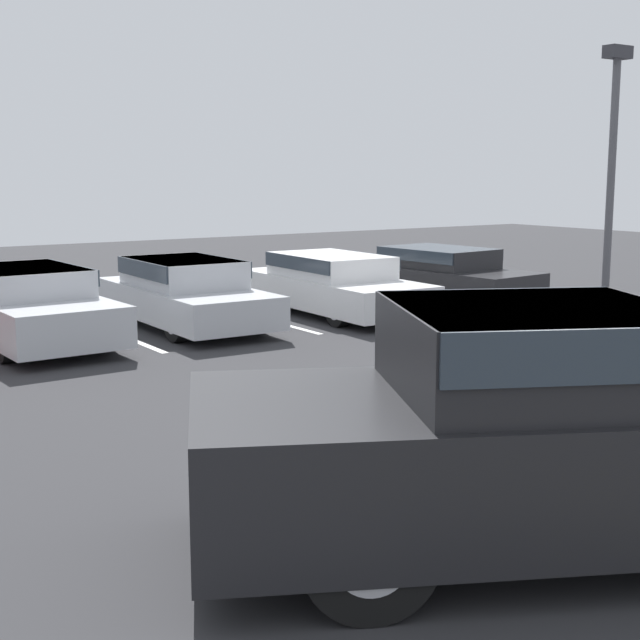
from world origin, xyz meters
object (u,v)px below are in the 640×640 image
at_px(parked_sedan_c, 185,291).
at_px(parked_sedan_d, 332,282).
at_px(parked_sedan_b, 27,303).
at_px(parked_sedan_e, 440,272).
at_px(light_post, 613,142).
at_px(pickup_truck, 570,429).

distance_m(parked_sedan_c, parked_sedan_d, 3.16).
xyz_separation_m(parked_sedan_b, parked_sedan_c, (2.89, 0.02, -0.01)).
bearing_deg(parked_sedan_b, parked_sedan_c, 88.63).
height_order(parked_sedan_b, parked_sedan_c, parked_sedan_b).
xyz_separation_m(parked_sedan_b, parked_sedan_e, (9.12, -0.03, -0.05)).
bearing_deg(parked_sedan_b, parked_sedan_d, 86.07).
bearing_deg(light_post, parked_sedan_d, 175.50).
distance_m(parked_sedan_b, light_post, 14.10).
xyz_separation_m(pickup_truck, parked_sedan_d, (5.05, 10.37, -0.30)).
bearing_deg(parked_sedan_d, parked_sedan_b, -90.44).
bearing_deg(parked_sedan_e, parked_sedan_d, -91.55).
bearing_deg(light_post, parked_sedan_c, 175.49).
height_order(parked_sedan_b, parked_sedan_e, parked_sedan_b).
bearing_deg(parked_sedan_d, pickup_truck, -24.18).
bearing_deg(parked_sedan_c, light_post, 86.55).
height_order(pickup_truck, parked_sedan_c, pickup_truck).
relative_size(parked_sedan_b, parked_sedan_e, 1.01).
distance_m(parked_sedan_c, parked_sedan_e, 6.23).
distance_m(pickup_truck, parked_sedan_c, 10.79).
distance_m(parked_sedan_d, light_post, 8.29).
height_order(pickup_truck, light_post, light_post).
bearing_deg(parked_sedan_b, light_post, 84.79).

